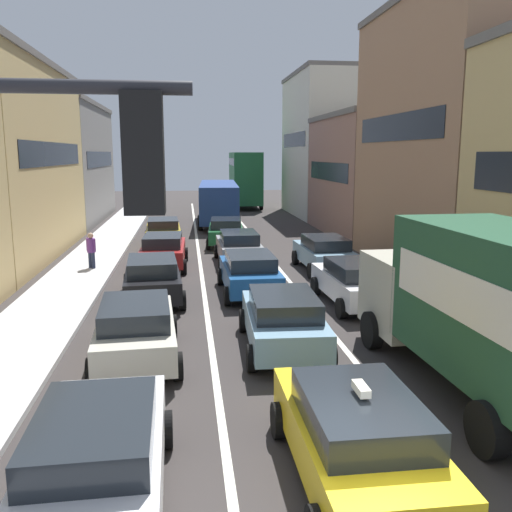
# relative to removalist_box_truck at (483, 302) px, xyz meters

# --- Properties ---
(sidewalk_left) EXTENTS (2.60, 64.00, 0.14)m
(sidewalk_left) POSITION_rel_removalist_box_truck_xyz_m (-10.40, 15.68, -1.90)
(sidewalk_left) COLOR #B9B9B9
(sidewalk_left) RESTS_ON ground
(lane_stripe_left) EXTENTS (0.16, 60.00, 0.01)m
(lane_stripe_left) POSITION_rel_removalist_box_truck_xyz_m (-5.40, 15.68, -1.97)
(lane_stripe_left) COLOR silver
(lane_stripe_left) RESTS_ON ground
(lane_stripe_right) EXTENTS (0.16, 60.00, 0.01)m
(lane_stripe_right) POSITION_rel_removalist_box_truck_xyz_m (-2.00, 15.68, -1.97)
(lane_stripe_right) COLOR silver
(lane_stripe_right) RESTS_ON ground
(building_row_right) EXTENTS (7.20, 43.90, 11.28)m
(building_row_right) POSITION_rel_removalist_box_truck_xyz_m (6.20, 18.36, 2.97)
(building_row_right) COLOR beige
(building_row_right) RESTS_ON ground
(removalist_box_truck) EXTENTS (2.88, 7.77, 3.58)m
(removalist_box_truck) POSITION_rel_removalist_box_truck_xyz_m (0.00, 0.00, 0.00)
(removalist_box_truck) COLOR #B7B29E
(removalist_box_truck) RESTS_ON ground
(taxi_centre_lane_front) EXTENTS (2.07, 4.30, 1.66)m
(taxi_centre_lane_front) POSITION_rel_removalist_box_truck_xyz_m (-3.51, -2.81, -1.18)
(taxi_centre_lane_front) COLOR yellow
(taxi_centre_lane_front) RESTS_ON ground
(sedan_left_lane_front) EXTENTS (2.14, 4.34, 1.49)m
(sedan_left_lane_front) POSITION_rel_removalist_box_truck_xyz_m (-7.28, -2.92, -1.18)
(sedan_left_lane_front) COLOR silver
(sedan_left_lane_front) RESTS_ON ground
(sedan_centre_lane_second) EXTENTS (2.19, 4.37, 1.49)m
(sedan_centre_lane_second) POSITION_rel_removalist_box_truck_xyz_m (-3.58, 3.11, -1.18)
(sedan_centre_lane_second) COLOR #759EB7
(sedan_centre_lane_second) RESTS_ON ground
(wagon_left_lane_second) EXTENTS (2.27, 4.40, 1.49)m
(wagon_left_lane_second) POSITION_rel_removalist_box_truck_xyz_m (-7.24, 2.81, -1.18)
(wagon_left_lane_second) COLOR beige
(wagon_left_lane_second) RESTS_ON ground
(hatchback_centre_lane_third) EXTENTS (2.11, 4.33, 1.49)m
(hatchback_centre_lane_third) POSITION_rel_removalist_box_truck_xyz_m (-3.78, 8.85, -1.18)
(hatchback_centre_lane_third) COLOR #194C8C
(hatchback_centre_lane_third) RESTS_ON ground
(sedan_left_lane_third) EXTENTS (2.28, 4.40, 1.49)m
(sedan_left_lane_third) POSITION_rel_removalist_box_truck_xyz_m (-7.17, 8.44, -1.18)
(sedan_left_lane_third) COLOR black
(sedan_left_lane_third) RESTS_ON ground
(coupe_centre_lane_fourth) EXTENTS (2.09, 4.32, 1.49)m
(coupe_centre_lane_fourth) POSITION_rel_removalist_box_truck_xyz_m (-3.64, 14.41, -1.18)
(coupe_centre_lane_fourth) COLOR gray
(coupe_centre_lane_fourth) RESTS_ON ground
(sedan_left_lane_fourth) EXTENTS (2.14, 4.34, 1.49)m
(sedan_left_lane_fourth) POSITION_rel_removalist_box_truck_xyz_m (-7.01, 13.88, -1.18)
(sedan_left_lane_fourth) COLOR #A51E1E
(sedan_left_lane_fourth) RESTS_ON ground
(sedan_centre_lane_fifth) EXTENTS (2.29, 4.41, 1.49)m
(sedan_centre_lane_fifth) POSITION_rel_removalist_box_truck_xyz_m (-3.86, 19.61, -1.18)
(sedan_centre_lane_fifth) COLOR #19592D
(sedan_centre_lane_fifth) RESTS_ON ground
(sedan_left_lane_fifth) EXTENTS (2.21, 4.37, 1.49)m
(sedan_left_lane_fifth) POSITION_rel_removalist_box_truck_xyz_m (-7.24, 19.94, -1.18)
(sedan_left_lane_fifth) COLOR #B29319
(sedan_left_lane_fifth) RESTS_ON ground
(sedan_right_lane_behind_truck) EXTENTS (2.20, 4.37, 1.49)m
(sedan_right_lane_behind_truck) POSITION_rel_removalist_box_truck_xyz_m (-0.48, 6.98, -1.18)
(sedan_right_lane_behind_truck) COLOR silver
(sedan_right_lane_behind_truck) RESTS_ON ground
(wagon_right_lane_far) EXTENTS (2.14, 4.34, 1.49)m
(wagon_right_lane_far) POSITION_rel_removalist_box_truck_xyz_m (-0.16, 12.42, -1.18)
(wagon_right_lane_far) COLOR #759EB7
(wagon_right_lane_far) RESTS_ON ground
(bus_mid_queue_primary) EXTENTS (3.19, 10.61, 2.90)m
(bus_mid_queue_primary) POSITION_rel_removalist_box_truck_xyz_m (-3.69, 28.94, -0.21)
(bus_mid_queue_primary) COLOR navy
(bus_mid_queue_primary) RESTS_ON ground
(bus_far_queue_secondary) EXTENTS (3.08, 10.58, 5.06)m
(bus_far_queue_secondary) POSITION_rel_removalist_box_truck_xyz_m (-0.43, 42.04, 0.86)
(bus_far_queue_secondary) COLOR #1E6033
(bus_far_queue_secondary) RESTS_ON ground
(pedestrian_mid_sidewalk) EXTENTS (0.44, 0.38, 1.66)m
(pedestrian_mid_sidewalk) POSITION_rel_removalist_box_truck_xyz_m (-10.02, 13.56, -1.03)
(pedestrian_mid_sidewalk) COLOR #262D47
(pedestrian_mid_sidewalk) RESTS_ON ground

